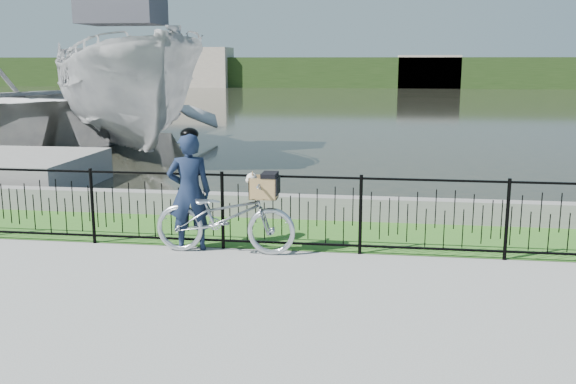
# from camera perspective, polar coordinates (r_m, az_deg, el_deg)

# --- Properties ---
(ground) EXTENTS (120.00, 120.00, 0.00)m
(ground) POSITION_cam_1_polar(r_m,az_deg,el_deg) (7.85, -1.38, -8.63)
(ground) COLOR gray
(ground) RESTS_ON ground
(grass_strip) EXTENTS (60.00, 2.00, 0.01)m
(grass_strip) POSITION_cam_1_polar(r_m,az_deg,el_deg) (10.30, 0.98, -3.64)
(grass_strip) COLOR #346820
(grass_strip) RESTS_ON ground
(water) EXTENTS (120.00, 120.00, 0.00)m
(water) POSITION_cam_1_polar(r_m,az_deg,el_deg) (40.38, 6.33, 7.71)
(water) COLOR black
(water) RESTS_ON ground
(quay_wall) EXTENTS (60.00, 0.30, 0.40)m
(quay_wall) POSITION_cam_1_polar(r_m,az_deg,el_deg) (11.22, 1.61, -1.34)
(quay_wall) COLOR slate
(quay_wall) RESTS_ON ground
(fence) EXTENTS (14.00, 0.06, 1.15)m
(fence) POSITION_cam_1_polar(r_m,az_deg,el_deg) (9.20, 0.22, -1.84)
(fence) COLOR black
(fence) RESTS_ON ground
(far_treeline) EXTENTS (120.00, 6.00, 3.00)m
(far_treeline) POSITION_cam_1_polar(r_m,az_deg,el_deg) (67.29, 7.10, 10.51)
(far_treeline) COLOR #253D17
(far_treeline) RESTS_ON ground
(far_building_left) EXTENTS (8.00, 4.00, 4.00)m
(far_building_left) POSITION_cam_1_polar(r_m,az_deg,el_deg) (68.04, -8.54, 10.91)
(far_building_left) COLOR #AF9F8D
(far_building_left) RESTS_ON ground
(far_building_right) EXTENTS (6.00, 3.00, 3.20)m
(far_building_right) POSITION_cam_1_polar(r_m,az_deg,el_deg) (65.95, 12.38, 10.40)
(far_building_right) COLOR #AF9F8D
(far_building_right) RESTS_ON ground
(bicycle_rig) EXTENTS (2.03, 0.71, 1.20)m
(bicycle_rig) POSITION_cam_1_polar(r_m,az_deg,el_deg) (9.18, -5.54, -2.13)
(bicycle_rig) COLOR #B4BAC1
(bicycle_rig) RESTS_ON ground
(cyclist) EXTENTS (0.72, 0.58, 1.78)m
(cyclist) POSITION_cam_1_polar(r_m,az_deg,el_deg) (9.33, -8.77, 0.14)
(cyclist) COLOR #131D34
(cyclist) RESTS_ON ground
(boat_near) EXTENTS (7.93, 9.42, 5.30)m
(boat_near) POSITION_cam_1_polar(r_m,az_deg,el_deg) (19.32, -14.24, 8.82)
(boat_near) COLOR #A7A7A7
(boat_near) RESTS_ON water
(boat_far) EXTENTS (11.73, 14.26, 2.57)m
(boat_far) POSITION_cam_1_polar(r_m,az_deg,el_deg) (22.61, -21.25, 7.22)
(boat_far) COLOR #A7A7A7
(boat_far) RESTS_ON water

